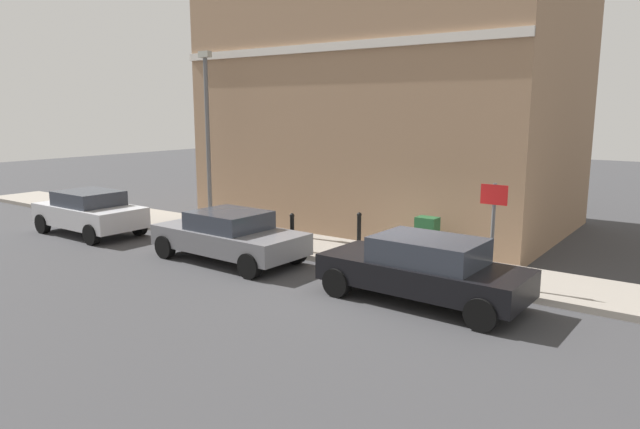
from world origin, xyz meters
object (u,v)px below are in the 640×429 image
car_black (424,268)px  car_silver (90,212)px  car_grey (229,235)px  bollard_far_kerb (292,230)px  bollard_near_cabinet (359,229)px  street_sign (493,219)px  lamppost (208,132)px  utility_cabinet (427,241)px

car_black → car_silver: bearing=2.5°
car_grey → bollard_far_kerb: size_ratio=4.19×
bollard_near_cabinet → street_sign: 4.48m
bollard_near_cabinet → lamppost: lamppost is taller
car_silver → bollard_near_cabinet: bearing=-160.2°
bollard_near_cabinet → bollard_far_kerb: bearing=130.5°
car_grey → utility_cabinet: (2.62, -4.53, -0.03)m
street_sign → utility_cabinet: bearing=61.9°
bollard_near_cabinet → utility_cabinet: bearing=-92.7°
car_grey → utility_cabinet: 5.23m
car_silver → street_sign: (1.76, -12.69, 0.91)m
bollard_near_cabinet → bollard_far_kerb: (-1.22, 1.43, 0.00)m
car_black → bollard_near_cabinet: 4.31m
car_black → lamppost: size_ratio=0.77×
street_sign → car_grey: bearing=102.9°
car_silver → lamppost: 4.63m
car_grey → bollard_near_cabinet: car_grey is taller
street_sign → car_black: bearing=149.9°
utility_cabinet → bollard_near_cabinet: utility_cabinet is taller
car_black → car_grey: size_ratio=1.01×
bollard_far_kerb → car_black: bearing=-107.8°
bollard_far_kerb → street_sign: bearing=-89.9°
car_black → bollard_near_cabinet: (2.75, 3.32, -0.03)m
car_silver → utility_cabinet: car_silver is taller
utility_cabinet → bollard_near_cabinet: size_ratio=1.11×
utility_cabinet → street_sign: bearing=-118.1°
car_grey → bollard_near_cabinet: (2.72, -2.40, -0.00)m
car_grey → street_sign: 6.85m
car_silver → bollard_near_cabinet: size_ratio=3.78×
car_black → lamppost: bearing=-14.1°
car_silver → bollard_far_kerb: (1.75, -7.04, -0.05)m
car_black → bollard_near_cabinet: size_ratio=4.24×
street_sign → lamppost: (0.99, 9.97, 1.64)m
car_black → utility_cabinet: car_black is taller
car_black → utility_cabinet: bearing=-64.3°
lamppost → utility_cabinet: bearing=-89.1°
utility_cabinet → street_sign: street_sign is taller
car_black → bollard_near_cabinet: bearing=-38.2°
car_silver → car_black: bearing=-178.4°
car_black → car_silver: (-0.22, 11.80, 0.01)m
car_black → utility_cabinet: 2.91m
car_black → lamppost: lamppost is taller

